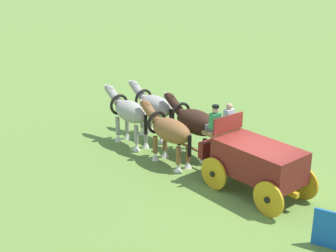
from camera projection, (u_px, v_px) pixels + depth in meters
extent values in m
plane|color=olive|center=(256.00, 193.00, 15.85)|extent=(220.00, 220.00, 0.00)
cube|color=maroon|center=(259.00, 161.00, 15.45)|extent=(3.24, 2.31, 1.08)
cube|color=brown|center=(222.00, 130.00, 16.50)|extent=(0.93, 1.49, 0.12)
cube|color=maroon|center=(213.00, 147.00, 17.05)|extent=(0.58, 1.25, 0.60)
cube|color=maroon|center=(228.00, 123.00, 16.17)|extent=(0.45, 1.35, 0.55)
cube|color=gold|center=(257.00, 178.00, 15.66)|extent=(3.13, 1.06, 0.16)
cylinder|color=gold|center=(214.00, 174.00, 15.99)|extent=(1.10, 0.40, 1.13)
cylinder|color=black|center=(214.00, 174.00, 15.99)|extent=(0.24, 0.23, 0.20)
cylinder|color=gold|center=(248.00, 160.00, 17.03)|extent=(1.10, 0.40, 1.13)
cylinder|color=black|center=(248.00, 160.00, 17.03)|extent=(0.24, 0.23, 0.20)
cylinder|color=gold|center=(268.00, 199.00, 14.29)|extent=(1.10, 0.40, 1.13)
cylinder|color=black|center=(268.00, 199.00, 14.29)|extent=(0.24, 0.23, 0.20)
cylinder|color=gold|center=(303.00, 183.00, 15.34)|extent=(1.10, 0.40, 1.13)
cylinder|color=black|center=(303.00, 183.00, 15.34)|extent=(0.24, 0.23, 0.20)
cylinder|color=brown|center=(200.00, 152.00, 17.65)|extent=(2.52, 0.83, 0.10)
cube|color=slate|center=(212.00, 127.00, 16.33)|extent=(0.47, 0.42, 0.16)
cube|color=#338C4C|center=(215.00, 121.00, 16.15)|extent=(0.33, 0.41, 0.55)
sphere|color=tan|center=(215.00, 110.00, 16.02)|extent=(0.22, 0.22, 0.22)
cylinder|color=black|center=(216.00, 106.00, 15.98)|extent=(0.24, 0.24, 0.08)
cube|color=#2D2D33|center=(226.00, 123.00, 16.74)|extent=(0.47, 0.42, 0.16)
cube|color=silver|center=(229.00, 117.00, 16.56)|extent=(0.33, 0.41, 0.55)
sphere|color=tan|center=(229.00, 106.00, 16.43)|extent=(0.22, 0.22, 0.22)
ellipsoid|color=brown|center=(171.00, 131.00, 17.67)|extent=(2.11, 1.40, 0.88)
cylinder|color=brown|center=(155.00, 145.00, 18.26)|extent=(0.18, 0.18, 0.69)
cone|color=silver|center=(155.00, 156.00, 18.42)|extent=(0.30, 0.30, 0.29)
cylinder|color=brown|center=(165.00, 142.00, 18.55)|extent=(0.18, 0.18, 0.69)
cone|color=silver|center=(165.00, 153.00, 18.71)|extent=(0.30, 0.30, 0.29)
cylinder|color=brown|center=(178.00, 156.00, 17.27)|extent=(0.18, 0.18, 0.69)
cone|color=silver|center=(178.00, 168.00, 17.43)|extent=(0.30, 0.30, 0.29)
cylinder|color=brown|center=(188.00, 152.00, 17.56)|extent=(0.18, 0.18, 0.69)
cone|color=silver|center=(188.00, 164.00, 17.72)|extent=(0.30, 0.30, 0.29)
cylinder|color=brown|center=(151.00, 113.00, 18.44)|extent=(1.01, 0.61, 0.81)
ellipsoid|color=brown|center=(145.00, 104.00, 18.62)|extent=(0.65, 0.42, 0.32)
cube|color=silver|center=(141.00, 103.00, 18.82)|extent=(0.09, 0.11, 0.24)
torus|color=black|center=(157.00, 122.00, 18.27)|extent=(0.37, 0.91, 0.91)
cylinder|color=black|center=(190.00, 146.00, 17.03)|extent=(0.14, 0.14, 0.80)
ellipsoid|color=#331E14|center=(197.00, 122.00, 18.43)|extent=(2.29, 1.52, 0.96)
cylinder|color=#331E14|center=(179.00, 137.00, 19.06)|extent=(0.18, 0.18, 0.69)
cone|color=silver|center=(179.00, 148.00, 19.23)|extent=(0.30, 0.30, 0.29)
cylinder|color=#331E14|center=(189.00, 134.00, 19.38)|extent=(0.18, 0.18, 0.69)
cone|color=silver|center=(189.00, 145.00, 19.55)|extent=(0.30, 0.30, 0.29)
cylinder|color=#331E14|center=(205.00, 147.00, 17.99)|extent=(0.18, 0.18, 0.69)
cone|color=silver|center=(204.00, 159.00, 18.16)|extent=(0.30, 0.30, 0.29)
cylinder|color=#331E14|center=(215.00, 144.00, 18.31)|extent=(0.18, 0.18, 0.69)
cone|color=silver|center=(214.00, 156.00, 18.47)|extent=(0.30, 0.30, 0.29)
cylinder|color=#331E14|center=(175.00, 105.00, 19.25)|extent=(1.01, 0.61, 0.81)
ellipsoid|color=#331E14|center=(169.00, 97.00, 19.44)|extent=(0.65, 0.42, 0.32)
cube|color=silver|center=(165.00, 95.00, 19.64)|extent=(0.09, 0.11, 0.24)
torus|color=black|center=(181.00, 114.00, 19.09)|extent=(0.39, 0.98, 0.99)
cylinder|color=black|center=(217.00, 137.00, 17.73)|extent=(0.14, 0.14, 0.80)
ellipsoid|color=#9E998E|center=(131.00, 112.00, 19.52)|extent=(2.09, 1.38, 0.88)
cylinder|color=#9E998E|center=(118.00, 126.00, 20.12)|extent=(0.18, 0.18, 0.75)
cone|color=silver|center=(118.00, 138.00, 20.30)|extent=(0.30, 0.30, 0.32)
cylinder|color=#9E998E|center=(127.00, 123.00, 20.41)|extent=(0.18, 0.18, 0.75)
cone|color=silver|center=(127.00, 135.00, 20.59)|extent=(0.30, 0.30, 0.32)
cylinder|color=#9E998E|center=(136.00, 134.00, 19.14)|extent=(0.18, 0.18, 0.75)
cone|color=silver|center=(136.00, 147.00, 19.33)|extent=(0.30, 0.30, 0.32)
cylinder|color=#9E998E|center=(146.00, 132.00, 19.43)|extent=(0.18, 0.18, 0.75)
cone|color=silver|center=(146.00, 144.00, 19.61)|extent=(0.30, 0.30, 0.32)
cylinder|color=#9E998E|center=(114.00, 96.00, 20.29)|extent=(1.01, 0.61, 0.81)
ellipsoid|color=#9E998E|center=(109.00, 89.00, 20.47)|extent=(0.65, 0.42, 0.32)
cube|color=silver|center=(106.00, 87.00, 20.67)|extent=(0.09, 0.11, 0.24)
torus|color=black|center=(119.00, 105.00, 20.12)|extent=(0.37, 0.91, 0.91)
cylinder|color=black|center=(146.00, 125.00, 18.89)|extent=(0.14, 0.14, 0.80)
ellipsoid|color=#9E998E|center=(156.00, 106.00, 20.31)|extent=(2.11, 1.40, 0.89)
cylinder|color=#9E998E|center=(142.00, 120.00, 20.90)|extent=(0.18, 0.18, 0.74)
cone|color=silver|center=(142.00, 131.00, 21.08)|extent=(0.30, 0.30, 0.32)
cylinder|color=#9E998E|center=(151.00, 117.00, 21.20)|extent=(0.18, 0.18, 0.74)
cone|color=silver|center=(151.00, 129.00, 21.38)|extent=(0.30, 0.30, 0.32)
cylinder|color=#9E998E|center=(161.00, 128.00, 19.92)|extent=(0.18, 0.18, 0.74)
cone|color=silver|center=(161.00, 140.00, 20.10)|extent=(0.30, 0.30, 0.32)
cylinder|color=#9E998E|center=(170.00, 125.00, 20.21)|extent=(0.18, 0.18, 0.74)
cone|color=silver|center=(170.00, 137.00, 20.39)|extent=(0.30, 0.30, 0.32)
cylinder|color=#9E998E|center=(139.00, 91.00, 21.08)|extent=(1.01, 0.61, 0.81)
ellipsoid|color=#9E998E|center=(134.00, 84.00, 21.26)|extent=(0.65, 0.42, 0.32)
cube|color=silver|center=(130.00, 83.00, 21.46)|extent=(0.09, 0.11, 0.24)
torus|color=black|center=(144.00, 99.00, 20.91)|extent=(0.38, 0.92, 0.92)
cylinder|color=black|center=(171.00, 119.00, 19.67)|extent=(0.14, 0.14, 0.80)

